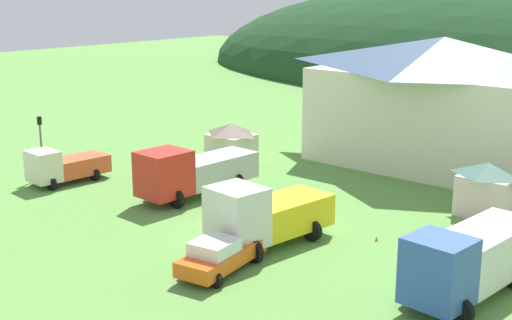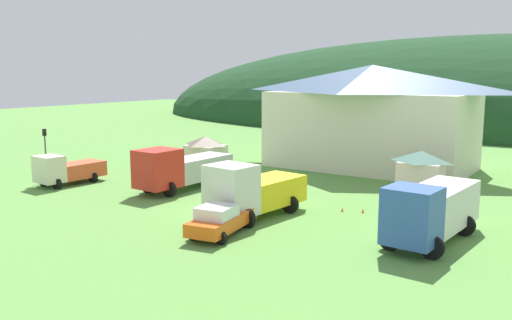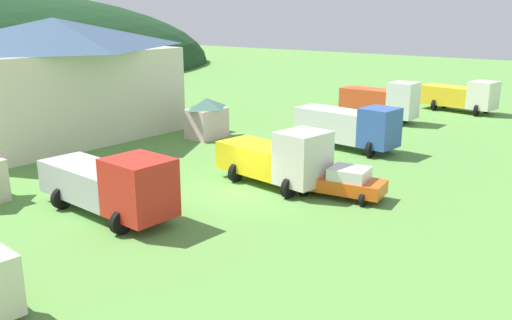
{
  "view_description": "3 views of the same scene",
  "coord_description": "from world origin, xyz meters",
  "px_view_note": "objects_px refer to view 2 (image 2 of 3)",
  "views": [
    {
      "loc": [
        23.54,
        -25.89,
        12.78
      ],
      "look_at": [
        -2.29,
        3.62,
        2.77
      ],
      "focal_mm": 48.84,
      "sensor_mm": 36.0,
      "label": 1
    },
    {
      "loc": [
        20.14,
        -26.92,
        8.58
      ],
      "look_at": [
        -0.12,
        3.03,
        2.7
      ],
      "focal_mm": 38.18,
      "sensor_mm": 36.0,
      "label": 2
    },
    {
      "loc": [
        -21.31,
        -18.31,
        9.48
      ],
      "look_at": [
        0.77,
        -0.7,
        1.79
      ],
      "focal_mm": 37.93,
      "sensor_mm": 36.0,
      "label": 3
    }
  ],
  "objects_px": {
    "crane_truck_red": "(179,168)",
    "depot_building": "(371,115)",
    "light_truck_cream": "(66,170)",
    "traffic_cone_near_pickup": "(363,213)",
    "box_truck_blue": "(431,209)",
    "traffic_cone_mid_row": "(342,212)",
    "service_pickup_orange": "(221,219)",
    "traffic_light_west": "(45,149)",
    "play_shed_pink": "(421,172)",
    "flatbed_truck_yellow": "(251,190)",
    "play_shed_cream": "(206,153)"
  },
  "relations": [
    {
      "from": "crane_truck_red",
      "to": "flatbed_truck_yellow",
      "type": "distance_m",
      "value": 9.42
    },
    {
      "from": "play_shed_pink",
      "to": "depot_building",
      "type": "bearing_deg",
      "value": 130.68
    },
    {
      "from": "depot_building",
      "to": "service_pickup_orange",
      "type": "height_order",
      "value": "depot_building"
    },
    {
      "from": "flatbed_truck_yellow",
      "to": "traffic_cone_near_pickup",
      "type": "bearing_deg",
      "value": 139.73
    },
    {
      "from": "depot_building",
      "to": "play_shed_cream",
      "type": "relative_size",
      "value": 5.79
    },
    {
      "from": "traffic_cone_mid_row",
      "to": "service_pickup_orange",
      "type": "bearing_deg",
      "value": -112.39
    },
    {
      "from": "play_shed_cream",
      "to": "flatbed_truck_yellow",
      "type": "distance_m",
      "value": 16.25
    },
    {
      "from": "traffic_cone_mid_row",
      "to": "play_shed_pink",
      "type": "bearing_deg",
      "value": 71.01
    },
    {
      "from": "depot_building",
      "to": "traffic_light_west",
      "type": "relative_size",
      "value": 4.43
    },
    {
      "from": "depot_building",
      "to": "traffic_cone_near_pickup",
      "type": "bearing_deg",
      "value": -68.87
    },
    {
      "from": "play_shed_pink",
      "to": "service_pickup_orange",
      "type": "distance_m",
      "value": 16.43
    },
    {
      "from": "box_truck_blue",
      "to": "flatbed_truck_yellow",
      "type": "bearing_deg",
      "value": -78.81
    },
    {
      "from": "play_shed_pink",
      "to": "play_shed_cream",
      "type": "bearing_deg",
      "value": -177.01
    },
    {
      "from": "crane_truck_red",
      "to": "service_pickup_orange",
      "type": "distance_m",
      "value": 11.76
    },
    {
      "from": "play_shed_cream",
      "to": "traffic_cone_mid_row",
      "type": "xyz_separation_m",
      "value": [
        16.09,
        -6.35,
        -1.56
      ]
    },
    {
      "from": "light_truck_cream",
      "to": "play_shed_cream",
      "type": "bearing_deg",
      "value": 158.64
    },
    {
      "from": "depot_building",
      "to": "play_shed_cream",
      "type": "distance_m",
      "value": 15.09
    },
    {
      "from": "service_pickup_orange",
      "to": "flatbed_truck_yellow",
      "type": "bearing_deg",
      "value": 179.42
    },
    {
      "from": "depot_building",
      "to": "traffic_light_west",
      "type": "xyz_separation_m",
      "value": [
        -18.59,
        -20.29,
        -2.17
      ]
    },
    {
      "from": "crane_truck_red",
      "to": "box_truck_blue",
      "type": "height_order",
      "value": "box_truck_blue"
    },
    {
      "from": "play_shed_cream",
      "to": "traffic_light_west",
      "type": "relative_size",
      "value": 0.76
    },
    {
      "from": "play_shed_pink",
      "to": "crane_truck_red",
      "type": "xyz_separation_m",
      "value": [
        -15.16,
        -8.23,
        0.01
      ]
    },
    {
      "from": "flatbed_truck_yellow",
      "to": "box_truck_blue",
      "type": "relative_size",
      "value": 0.89
    },
    {
      "from": "depot_building",
      "to": "traffic_cone_mid_row",
      "type": "distance_m",
      "value": 17.16
    },
    {
      "from": "play_shed_cream",
      "to": "light_truck_cream",
      "type": "distance_m",
      "value": 11.84
    },
    {
      "from": "play_shed_cream",
      "to": "crane_truck_red",
      "type": "bearing_deg",
      "value": -64.51
    },
    {
      "from": "depot_building",
      "to": "traffic_cone_mid_row",
      "type": "xyz_separation_m",
      "value": [
        4.76,
        -15.79,
        -4.73
      ]
    },
    {
      "from": "box_truck_blue",
      "to": "service_pickup_orange",
      "type": "bearing_deg",
      "value": -58.8
    },
    {
      "from": "flatbed_truck_yellow",
      "to": "traffic_cone_mid_row",
      "type": "xyz_separation_m",
      "value": [
        3.88,
        4.37,
        -1.66
      ]
    },
    {
      "from": "traffic_cone_near_pickup",
      "to": "play_shed_pink",
      "type": "bearing_deg",
      "value": 78.93
    },
    {
      "from": "box_truck_blue",
      "to": "traffic_cone_mid_row",
      "type": "relative_size",
      "value": 15.34
    },
    {
      "from": "light_truck_cream",
      "to": "traffic_cone_mid_row",
      "type": "xyz_separation_m",
      "value": [
        21.13,
        4.36,
        -1.17
      ]
    },
    {
      "from": "play_shed_cream",
      "to": "flatbed_truck_yellow",
      "type": "height_order",
      "value": "flatbed_truck_yellow"
    },
    {
      "from": "light_truck_cream",
      "to": "traffic_cone_near_pickup",
      "type": "height_order",
      "value": "light_truck_cream"
    },
    {
      "from": "crane_truck_red",
      "to": "box_truck_blue",
      "type": "relative_size",
      "value": 1.06
    },
    {
      "from": "light_truck_cream",
      "to": "traffic_cone_near_pickup",
      "type": "xyz_separation_m",
      "value": [
        22.31,
        4.8,
        -1.17
      ]
    },
    {
      "from": "depot_building",
      "to": "traffic_cone_near_pickup",
      "type": "height_order",
      "value": "depot_building"
    },
    {
      "from": "traffic_light_west",
      "to": "light_truck_cream",
      "type": "bearing_deg",
      "value": 3.6
    },
    {
      "from": "play_shed_pink",
      "to": "traffic_cone_mid_row",
      "type": "relative_size",
      "value": 6.21
    },
    {
      "from": "depot_building",
      "to": "crane_truck_red",
      "type": "height_order",
      "value": "depot_building"
    },
    {
      "from": "flatbed_truck_yellow",
      "to": "traffic_light_west",
      "type": "height_order",
      "value": "traffic_light_west"
    },
    {
      "from": "crane_truck_red",
      "to": "box_truck_blue",
      "type": "xyz_separation_m",
      "value": [
        18.94,
        -2.21,
        0.09
      ]
    },
    {
      "from": "play_shed_cream",
      "to": "traffic_cone_mid_row",
      "type": "height_order",
      "value": "play_shed_cream"
    },
    {
      "from": "depot_building",
      "to": "crane_truck_red",
      "type": "xyz_separation_m",
      "value": [
        -7.88,
        -16.7,
        -3.1
      ]
    },
    {
      "from": "traffic_light_west",
      "to": "play_shed_cream",
      "type": "bearing_deg",
      "value": 56.24
    },
    {
      "from": "play_shed_pink",
      "to": "light_truck_cream",
      "type": "height_order",
      "value": "play_shed_pink"
    },
    {
      "from": "crane_truck_red",
      "to": "traffic_light_west",
      "type": "bearing_deg",
      "value": -69.18
    },
    {
      "from": "depot_building",
      "to": "box_truck_blue",
      "type": "relative_size",
      "value": 2.36
    },
    {
      "from": "traffic_light_west",
      "to": "play_shed_pink",
      "type": "bearing_deg",
      "value": 24.57
    },
    {
      "from": "crane_truck_red",
      "to": "depot_building",
      "type": "bearing_deg",
      "value": 157.03
    }
  ]
}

